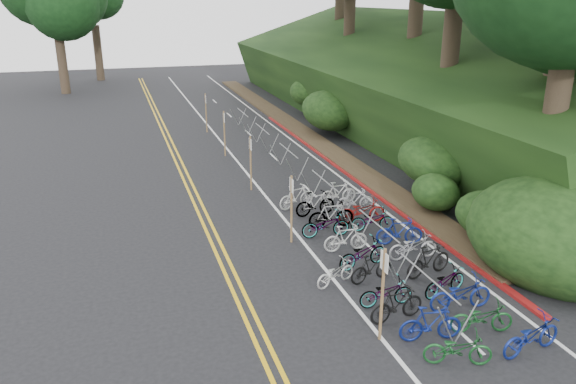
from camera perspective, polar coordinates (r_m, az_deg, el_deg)
name	(u,v)px	position (r m, az deg, el deg)	size (l,w,h in m)	color
ground	(326,317)	(15.85, 3.85, -12.51)	(120.00, 120.00, 0.00)	black
road_markings	(257,196)	(24.75, -3.18, -0.42)	(7.47, 80.00, 0.01)	gold
red_curb	(346,173)	(28.01, 5.94, 1.97)	(0.25, 28.00, 0.10)	maroon
embankment	(410,93)	(36.76, 12.32, 9.83)	(14.30, 48.14, 9.11)	black
bike_rack_front	(427,288)	(15.79, 13.97, -9.44)	(1.18, 3.03, 1.25)	gray
bike_racks_rest	(288,156)	(27.77, 0.05, 3.66)	(1.14, 23.00, 1.17)	gray
signpost_near	(383,289)	(14.35, 9.59, -9.67)	(0.08, 0.40, 2.55)	brown
signposts_rest	(236,144)	(27.97, -5.29, 4.91)	(0.08, 18.40, 2.50)	brown
bike_front	(335,273)	(17.29, 4.82, -8.19)	(1.47, 0.51, 0.77)	beige
bike_valet	(385,250)	(18.76, 9.84, -5.79)	(3.29, 13.06, 1.07)	#144C1E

